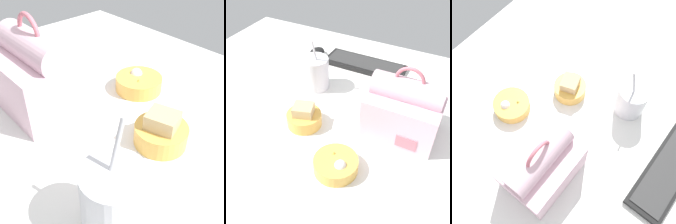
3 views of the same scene
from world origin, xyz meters
The scene contains 5 objects.
desk_surface centered at (0.00, 0.00, 1.00)cm, with size 140.00×110.00×2.00cm.
lunch_bag centered at (23.15, 2.80, 10.33)cm, with size 21.36×16.61×22.67cm.
soup_cup centered at (-12.01, 10.96, 8.15)cm, with size 9.77×9.77×19.72cm.
bento_bowl_sandwich centered at (-4.81, -8.49, 4.78)cm, with size 10.94×10.94×7.46cm.
bento_bowl_snacks centered at (12.31, -19.86, 4.07)cm, with size 12.07×12.07×5.19cm.
Camera 1 is at (-29.95, 27.39, 42.42)cm, focal length 45.00 mm.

